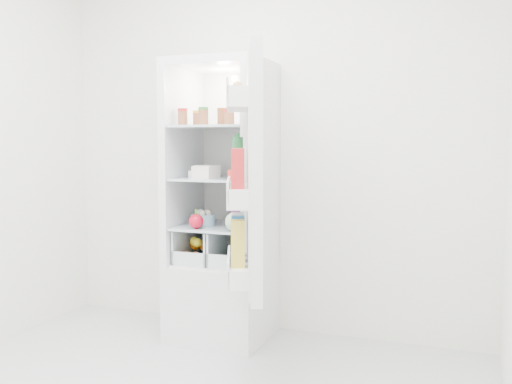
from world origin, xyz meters
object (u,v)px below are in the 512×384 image
at_px(red_cabbage, 243,212).
at_px(refrigerator, 225,236).
at_px(fridge_door, 249,178).
at_px(mushroom_bowl, 203,220).

bearing_deg(red_cabbage, refrigerator, 157.05).
bearing_deg(refrigerator, fridge_door, -55.76).
distance_m(red_cabbage, mushroom_bowl, 0.26).
xyz_separation_m(refrigerator, fridge_door, (0.42, -0.61, 0.43)).
bearing_deg(mushroom_bowl, refrigerator, 53.96).
bearing_deg(refrigerator, red_cabbage, -22.95).
bearing_deg(fridge_door, refrigerator, 11.30).
xyz_separation_m(refrigerator, red_cabbage, (0.15, -0.07, 0.17)).
xyz_separation_m(red_cabbage, fridge_door, (0.26, -0.55, 0.26)).
xyz_separation_m(refrigerator, mushroom_bowl, (-0.09, -0.13, 0.12)).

